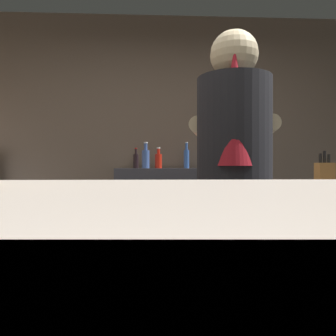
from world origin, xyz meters
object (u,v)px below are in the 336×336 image
object	(u,v)px
bottle_soy	(158,160)
bottle_vinegar	(136,160)
bottle_hot_sauce	(186,158)
mixing_bowl	(181,191)
bartender	(234,187)
knife_block	(325,178)
chefs_knife	(264,196)
bottle_olive_oil	(146,158)

from	to	relation	value
bottle_soy	bottle_vinegar	distance (m)	0.24
bottle_vinegar	bottle_hot_sauce	size ratio (longest dim) A/B	0.77
bottle_soy	bottle_vinegar	world-z (taller)	bottle_soy
bottle_vinegar	mixing_bowl	bearing A→B (deg)	-76.41
bartender	knife_block	world-z (taller)	bartender
bottle_soy	chefs_knife	bearing A→B (deg)	-66.90
mixing_bowl	chefs_knife	world-z (taller)	mixing_bowl
mixing_bowl	bottle_hot_sauce	distance (m)	1.42
bartender	chefs_knife	xyz separation A→B (m)	(0.28, 0.41, -0.08)
chefs_knife	bottle_olive_oil	bearing A→B (deg)	101.63
mixing_bowl	bartender	bearing A→B (deg)	-66.87
knife_block	mixing_bowl	bearing A→B (deg)	-174.58
bartender	chefs_knife	size ratio (longest dim) A/B	7.15
bottle_olive_oil	bottle_hot_sauce	bearing A→B (deg)	13.75
bottle_soy	bottle_hot_sauce	size ratio (longest dim) A/B	0.78
bottle_hot_sauce	bartender	bearing A→B (deg)	-89.31
bottle_olive_oil	bottle_soy	distance (m)	0.13
knife_block	bottle_hot_sauce	distance (m)	1.51
knife_block	bottle_hot_sauce	world-z (taller)	bottle_hot_sauce
bartender	chefs_knife	distance (m)	0.50
bartender	bottle_hot_sauce	xyz separation A→B (m)	(-0.02, 1.86, 0.18)
mixing_bowl	bottle_soy	world-z (taller)	bottle_soy
knife_block	bottle_soy	world-z (taller)	bottle_soy
bottle_hot_sauce	bottle_vinegar	bearing A→B (deg)	179.44
knife_block	bottle_vinegar	world-z (taller)	bottle_vinegar
knife_block	bottle_olive_oil	size ratio (longest dim) A/B	1.07
chefs_knife	bottle_olive_oil	world-z (taller)	bottle_olive_oil
bartender	bottle_hot_sauce	size ratio (longest dim) A/B	6.42
knife_block	bottle_soy	bearing A→B (deg)	129.96
bartender	bottle_olive_oil	distance (m)	1.82
bottle_olive_oil	bottle_vinegar	world-z (taller)	bottle_olive_oil
bottle_olive_oil	bartender	bearing A→B (deg)	-76.06
knife_block	bartender	bearing A→B (deg)	-142.42
chefs_knife	bottle_olive_oil	size ratio (longest dim) A/B	0.93
chefs_knife	bottle_soy	xyz separation A→B (m)	(-0.59, 1.39, 0.24)
bartender	knife_block	bearing A→B (deg)	-39.49
bartender	bottle_hot_sauce	world-z (taller)	bartender
chefs_knife	bottle_hot_sauce	bearing A→B (deg)	85.48
knife_block	bottle_vinegar	distance (m)	1.83
bartender	bottle_soy	bearing A→B (deg)	22.75
bartender	bottle_olive_oil	world-z (taller)	bartender
bartender	knife_block	size ratio (longest dim) A/B	6.20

